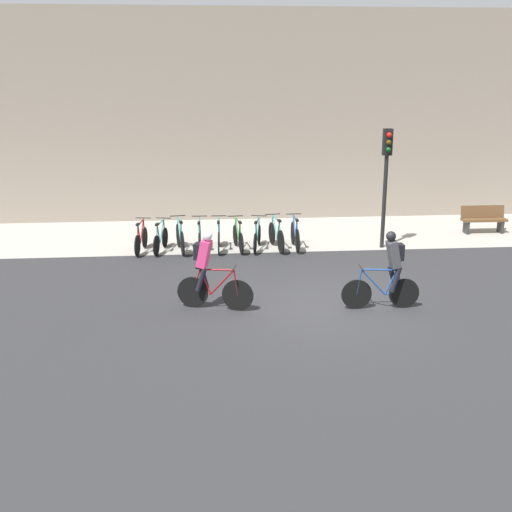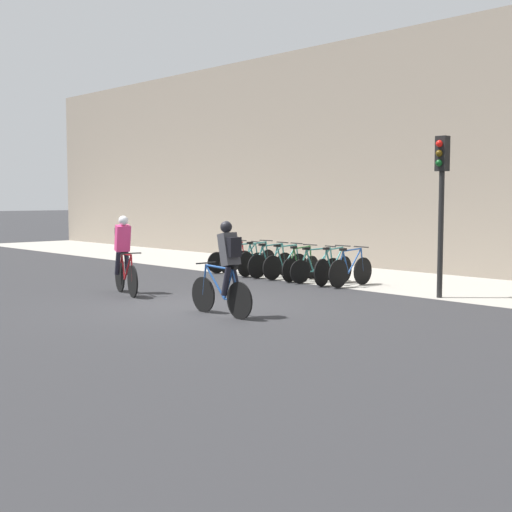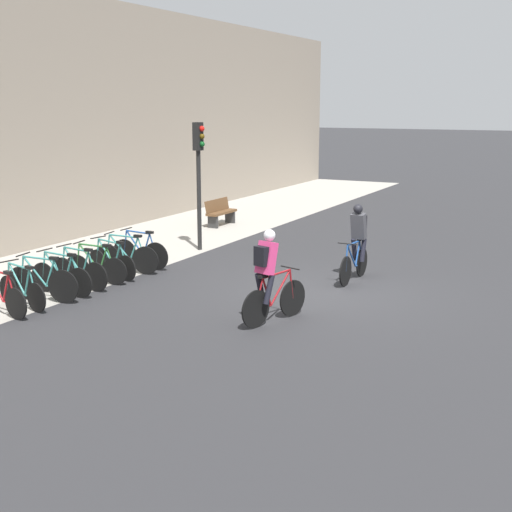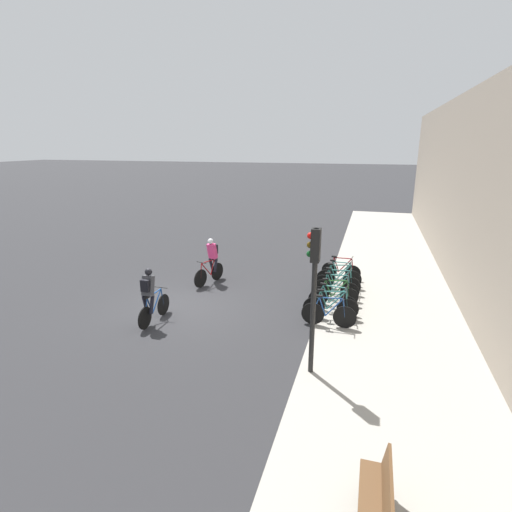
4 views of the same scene
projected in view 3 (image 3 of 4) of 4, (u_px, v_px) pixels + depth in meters
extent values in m
plane|color=#2B2B2D|center=(323.00, 291.00, 15.66)|extent=(200.00, 200.00, 0.00)
cube|color=#A39E93|center=(82.00, 261.00, 18.65)|extent=(44.00, 4.50, 0.01)
cube|color=gray|center=(1.00, 120.00, 19.02)|extent=(44.00, 0.60, 7.22)
cylinder|color=black|center=(293.00, 298.00, 13.79)|extent=(0.70, 0.24, 0.72)
cylinder|color=black|center=(256.00, 309.00, 13.06)|extent=(0.70, 0.24, 0.72)
cylinder|color=maroon|center=(281.00, 287.00, 13.49)|extent=(0.56, 0.20, 0.62)
cylinder|color=maroon|center=(267.00, 292.00, 13.22)|extent=(0.27, 0.11, 0.58)
cylinder|color=maroon|center=(277.00, 274.00, 13.34)|extent=(0.75, 0.26, 0.07)
cylinder|color=maroon|center=(263.00, 307.00, 13.21)|extent=(0.41, 0.15, 0.05)
cylinder|color=maroon|center=(259.00, 294.00, 13.07)|extent=(0.22, 0.09, 0.56)
cylinder|color=maroon|center=(291.00, 284.00, 13.70)|extent=(0.12, 0.07, 0.59)
cylinder|color=black|center=(290.00, 268.00, 13.61)|extent=(0.16, 0.45, 0.03)
cube|color=black|center=(263.00, 276.00, 13.07)|extent=(0.21, 0.13, 0.06)
cube|color=#DB3875|center=(266.00, 258.00, 13.07)|extent=(0.40, 0.40, 0.63)
sphere|color=silver|center=(269.00, 235.00, 13.04)|extent=(0.27, 0.27, 0.22)
cylinder|color=black|center=(269.00, 290.00, 13.08)|extent=(0.29, 0.18, 0.56)
cylinder|color=black|center=(260.00, 288.00, 13.23)|extent=(0.26, 0.17, 0.56)
cube|color=black|center=(261.00, 256.00, 12.96)|extent=(0.21, 0.29, 0.36)
cylinder|color=black|center=(345.00, 271.00, 16.06)|extent=(0.69, 0.05, 0.69)
cylinder|color=black|center=(362.00, 262.00, 16.99)|extent=(0.69, 0.05, 0.69)
cylinder|color=#1E478C|center=(352.00, 256.00, 16.32)|extent=(0.59, 0.05, 0.62)
cylinder|color=#1E478C|center=(358.00, 254.00, 16.66)|extent=(0.28, 0.05, 0.58)
cylinder|color=#1E478C|center=(354.00, 243.00, 16.36)|extent=(0.80, 0.06, 0.07)
cylinder|color=#1E478C|center=(359.00, 264.00, 16.81)|extent=(0.43, 0.04, 0.05)
cylinder|color=#1E478C|center=(361.00, 252.00, 16.85)|extent=(0.23, 0.04, 0.56)
cylinder|color=#1E478C|center=(346.00, 258.00, 16.03)|extent=(0.12, 0.04, 0.59)
cylinder|color=black|center=(348.00, 244.00, 16.00)|extent=(0.04, 0.46, 0.03)
cube|color=black|center=(360.00, 239.00, 16.70)|extent=(0.20, 0.08, 0.06)
cube|color=#3D3D42|center=(359.00, 226.00, 16.54)|extent=(0.33, 0.33, 0.63)
sphere|color=black|center=(358.00, 209.00, 16.39)|extent=(0.22, 0.22, 0.22)
cylinder|color=black|center=(354.00, 249.00, 16.76)|extent=(0.28, 0.12, 0.56)
cylinder|color=black|center=(363.00, 250.00, 16.66)|extent=(0.24, 0.11, 0.56)
cube|color=black|center=(361.00, 223.00, 16.65)|extent=(0.14, 0.26, 0.36)
cylinder|color=black|center=(16.00, 304.00, 13.56)|extent=(0.12, 0.62, 0.62)
cylinder|color=maroon|center=(6.00, 288.00, 13.66)|extent=(0.07, 0.25, 0.58)
cylinder|color=maroon|center=(10.00, 303.00, 13.67)|extent=(0.09, 0.39, 0.05)
cylinder|color=maroon|center=(12.00, 289.00, 13.55)|extent=(0.06, 0.21, 0.56)
cube|color=black|center=(8.00, 273.00, 13.53)|extent=(0.11, 0.21, 0.06)
cylinder|color=black|center=(9.00, 290.00, 14.63)|extent=(0.16, 0.60, 0.60)
cylinder|color=black|center=(36.00, 298.00, 14.03)|extent=(0.16, 0.60, 0.60)
cylinder|color=teal|center=(17.00, 279.00, 14.37)|extent=(0.15, 0.53, 0.62)
cylinder|color=teal|center=(27.00, 282.00, 14.15)|extent=(0.09, 0.25, 0.58)
cylinder|color=teal|center=(19.00, 266.00, 14.24)|extent=(0.19, 0.71, 0.07)
cylinder|color=teal|center=(31.00, 296.00, 14.15)|extent=(0.11, 0.39, 0.05)
cylinder|color=teal|center=(33.00, 284.00, 14.03)|extent=(0.07, 0.21, 0.56)
cylinder|color=teal|center=(9.00, 276.00, 14.54)|extent=(0.06, 0.12, 0.58)
cylinder|color=black|center=(8.00, 261.00, 14.45)|extent=(0.46, 0.12, 0.03)
cube|color=black|center=(29.00, 267.00, 14.02)|extent=(0.12, 0.21, 0.06)
cylinder|color=black|center=(22.00, 283.00, 14.97)|extent=(0.14, 0.71, 0.71)
cylinder|color=black|center=(63.00, 287.00, 14.67)|extent=(0.14, 0.71, 0.71)
cylinder|color=teal|center=(35.00, 271.00, 14.81)|extent=(0.13, 0.55, 0.62)
cylinder|color=teal|center=(50.00, 273.00, 14.70)|extent=(0.08, 0.26, 0.58)
cylinder|color=teal|center=(38.00, 258.00, 14.72)|extent=(0.15, 0.74, 0.07)
cylinder|color=teal|center=(55.00, 286.00, 14.73)|extent=(0.09, 0.40, 0.05)
cylinder|color=teal|center=(59.00, 273.00, 14.64)|extent=(0.06, 0.21, 0.56)
cylinder|color=teal|center=(22.00, 270.00, 14.90)|extent=(0.05, 0.12, 0.58)
cylinder|color=black|center=(23.00, 254.00, 14.82)|extent=(0.46, 0.10, 0.03)
cube|color=black|center=(54.00, 258.00, 14.60)|extent=(0.11, 0.21, 0.06)
cylinder|color=black|center=(43.00, 277.00, 15.56)|extent=(0.05, 0.66, 0.66)
cylinder|color=black|center=(80.00, 283.00, 15.08)|extent=(0.05, 0.66, 0.66)
cylinder|color=teal|center=(55.00, 266.00, 15.34)|extent=(0.05, 0.57, 0.62)
cylinder|color=teal|center=(68.00, 269.00, 15.17)|extent=(0.05, 0.27, 0.58)
cylinder|color=teal|center=(58.00, 254.00, 15.23)|extent=(0.06, 0.77, 0.07)
cylinder|color=teal|center=(72.00, 282.00, 15.18)|extent=(0.04, 0.42, 0.05)
cylinder|color=teal|center=(76.00, 270.00, 15.07)|extent=(0.04, 0.22, 0.56)
cylinder|color=teal|center=(44.00, 265.00, 15.48)|extent=(0.04, 0.12, 0.59)
cylinder|color=black|center=(44.00, 250.00, 15.40)|extent=(0.46, 0.04, 0.03)
cube|color=black|center=(72.00, 255.00, 15.04)|extent=(0.08, 0.20, 0.06)
cylinder|color=black|center=(63.00, 272.00, 16.05)|extent=(0.06, 0.66, 0.66)
cylinder|color=black|center=(96.00, 277.00, 15.59)|extent=(0.06, 0.66, 0.66)
cylinder|color=teal|center=(73.00, 261.00, 15.84)|extent=(0.06, 0.54, 0.62)
cylinder|color=teal|center=(85.00, 264.00, 15.67)|extent=(0.05, 0.25, 0.58)
cylinder|color=teal|center=(76.00, 249.00, 15.73)|extent=(0.07, 0.72, 0.07)
cylinder|color=teal|center=(89.00, 276.00, 15.68)|extent=(0.05, 0.39, 0.05)
cylinder|color=teal|center=(92.00, 264.00, 15.57)|extent=(0.04, 0.21, 0.56)
cylinder|color=teal|center=(64.00, 260.00, 15.97)|extent=(0.04, 0.11, 0.58)
cylinder|color=black|center=(64.00, 245.00, 15.89)|extent=(0.46, 0.05, 0.03)
cube|color=black|center=(88.00, 250.00, 15.55)|extent=(0.09, 0.20, 0.06)
cylinder|color=black|center=(77.00, 268.00, 16.49)|extent=(0.11, 0.63, 0.63)
cylinder|color=black|center=(115.00, 271.00, 16.16)|extent=(0.11, 0.63, 0.63)
cylinder|color=#2D6B33|center=(89.00, 257.00, 16.32)|extent=(0.11, 0.55, 0.62)
cylinder|color=#2D6B33|center=(103.00, 259.00, 16.20)|extent=(0.07, 0.26, 0.58)
cylinder|color=#2D6B33|center=(93.00, 245.00, 16.22)|extent=(0.13, 0.73, 0.07)
cylinder|color=#2D6B33|center=(107.00, 271.00, 16.23)|extent=(0.08, 0.40, 0.05)
cylinder|color=#2D6B33|center=(111.00, 259.00, 16.13)|extent=(0.06, 0.21, 0.56)
cylinder|color=#2D6B33|center=(78.00, 256.00, 16.41)|extent=(0.05, 0.12, 0.58)
cylinder|color=black|center=(79.00, 242.00, 16.33)|extent=(0.46, 0.08, 0.03)
cube|color=black|center=(107.00, 245.00, 16.09)|extent=(0.10, 0.21, 0.06)
cylinder|color=black|center=(97.00, 262.00, 17.14)|extent=(0.16, 0.61, 0.62)
cylinder|color=black|center=(126.00, 268.00, 16.50)|extent=(0.16, 0.61, 0.62)
cylinder|color=teal|center=(106.00, 253.00, 16.87)|extent=(0.16, 0.57, 0.62)
cylinder|color=teal|center=(117.00, 255.00, 16.63)|extent=(0.09, 0.27, 0.58)
cylinder|color=teal|center=(109.00, 241.00, 16.74)|extent=(0.20, 0.77, 0.07)
cylinder|color=teal|center=(120.00, 267.00, 16.63)|extent=(0.12, 0.42, 0.05)
cylinder|color=teal|center=(123.00, 256.00, 16.50)|extent=(0.08, 0.22, 0.56)
cylinder|color=teal|center=(98.00, 251.00, 17.06)|extent=(0.06, 0.12, 0.59)
cylinder|color=black|center=(98.00, 237.00, 16.96)|extent=(0.46, 0.12, 0.03)
cube|color=black|center=(120.00, 242.00, 16.49)|extent=(0.12, 0.21, 0.06)
cylinder|color=black|center=(107.00, 258.00, 17.48)|extent=(0.13, 0.69, 0.69)
cylinder|color=black|center=(146.00, 261.00, 17.15)|extent=(0.13, 0.69, 0.69)
cylinder|color=teal|center=(120.00, 247.00, 17.31)|extent=(0.12, 0.57, 0.62)
cylinder|color=teal|center=(134.00, 249.00, 17.19)|extent=(0.08, 0.27, 0.58)
cylinder|color=teal|center=(124.00, 236.00, 17.21)|extent=(0.15, 0.77, 0.07)
cylinder|color=teal|center=(138.00, 260.00, 17.22)|extent=(0.09, 0.42, 0.05)
cylinder|color=teal|center=(142.00, 249.00, 17.12)|extent=(0.06, 0.22, 0.56)
cylinder|color=teal|center=(108.00, 246.00, 17.40)|extent=(0.05, 0.12, 0.59)
cylinder|color=black|center=(109.00, 233.00, 17.32)|extent=(0.46, 0.09, 0.03)
cube|color=black|center=(138.00, 236.00, 17.09)|extent=(0.11, 0.21, 0.06)
cylinder|color=black|center=(125.00, 253.00, 18.02)|extent=(0.04, 0.70, 0.70)
cylinder|color=black|center=(156.00, 256.00, 17.60)|extent=(0.04, 0.70, 0.70)
cylinder|color=#1E478C|center=(135.00, 243.00, 17.82)|extent=(0.04, 0.53, 0.62)
cylinder|color=#1E478C|center=(147.00, 245.00, 17.67)|extent=(0.04, 0.25, 0.58)
cylinder|color=#1E478C|center=(138.00, 232.00, 17.71)|extent=(0.04, 0.71, 0.07)
cylinder|color=#1E478C|center=(150.00, 256.00, 17.69)|extent=(0.03, 0.38, 0.05)
cylinder|color=#1E478C|center=(153.00, 245.00, 17.58)|extent=(0.03, 0.20, 0.56)
cylinder|color=#1E478C|center=(126.00, 242.00, 17.94)|extent=(0.04, 0.11, 0.58)
cylinder|color=black|center=(126.00, 229.00, 17.86)|extent=(0.46, 0.03, 0.03)
cube|color=black|center=(150.00, 232.00, 17.55)|extent=(0.08, 0.20, 0.06)
cylinder|color=black|center=(199.00, 187.00, 19.75)|extent=(0.12, 0.12, 3.55)
cube|color=black|center=(198.00, 136.00, 19.46)|extent=(0.26, 0.20, 0.76)
sphere|color=red|center=(202.00, 129.00, 19.36)|extent=(0.15, 0.15, 0.15)
sphere|color=#4C380A|center=(202.00, 136.00, 19.40)|extent=(0.15, 0.15, 0.15)
sphere|color=#0C4719|center=(202.00, 144.00, 19.45)|extent=(0.15, 0.15, 0.15)
cube|color=brown|center=(222.00, 212.00, 24.00)|extent=(1.46, 0.40, 0.08)
cube|color=brown|center=(217.00, 205.00, 24.03)|extent=(1.46, 0.12, 0.40)
cube|color=#2D2D2D|center=(213.00, 221.00, 23.54)|extent=(0.08, 0.36, 0.45)
cube|color=#2D2D2D|center=(230.00, 217.00, 24.56)|extent=(0.08, 0.36, 0.45)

